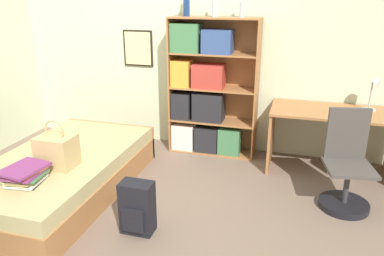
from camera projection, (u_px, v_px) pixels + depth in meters
name	position (u px, v px, depth m)	size (l,w,h in m)	color
ground_plane	(124.00, 201.00, 3.67)	(14.00, 14.00, 0.00)	#756051
wall_back	(176.00, 45.00, 4.71)	(10.00, 0.09, 2.60)	beige
bed	(63.00, 173.00, 3.80)	(1.16, 2.10, 0.40)	#A36B3D
handbag	(57.00, 151.00, 3.44)	(0.33, 0.26, 0.45)	tan
book_stack_on_bed	(25.00, 174.00, 3.17)	(0.34, 0.39, 0.14)	#232328
bookcase	(204.00, 93.00, 4.58)	(1.06, 0.33, 1.66)	#A36B3D
bottle_green	(187.00, 6.00, 4.34)	(0.07, 0.07, 0.29)	navy
bottle_brown	(215.00, 8.00, 4.21)	(0.06, 0.06, 0.26)	#B7BCC1
bottle_clear	(242.00, 9.00, 4.14)	(0.06, 0.06, 0.23)	#B7BCC1
desk	(332.00, 128.00, 4.12)	(1.35, 0.67, 0.72)	#A36B3D
desk_lamp	(376.00, 86.00, 3.96)	(0.21, 0.16, 0.42)	#ADA89E
desk_chair	(346.00, 177.00, 3.50)	(0.49, 0.49, 0.93)	black
backpack	(137.00, 208.00, 3.12)	(0.27, 0.20, 0.46)	black
waste_bin	(339.00, 162.00, 4.16)	(0.21, 0.21, 0.30)	#B7B2A8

